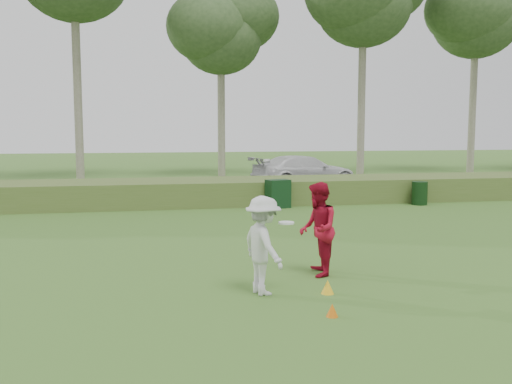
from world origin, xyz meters
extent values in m
plane|color=#336020|center=(0.00, 0.00, 0.00)|extent=(120.00, 120.00, 0.00)
cube|color=#455F26|center=(0.00, 12.00, 0.45)|extent=(80.00, 3.00, 0.90)
cube|color=#2D2D2D|center=(0.00, 17.00, 0.03)|extent=(80.00, 6.00, 0.06)
cylinder|color=gray|center=(-6.00, 23.00, 7.75)|extent=(0.44, 0.44, 15.50)
cylinder|color=gray|center=(2.00, 24.50, 5.75)|extent=(0.44, 0.44, 11.50)
ellipsoid|color=#314B25|center=(2.00, 24.50, 8.62)|extent=(6.24, 6.24, 5.28)
cylinder|color=gray|center=(10.00, 22.50, 7.00)|extent=(0.44, 0.44, 14.00)
cylinder|color=gray|center=(18.00, 23.80, 6.75)|extent=(0.44, 0.44, 13.50)
ellipsoid|color=#314B25|center=(18.00, 23.80, 10.12)|extent=(7.02, 7.02, 5.94)
imported|color=silver|center=(-0.68, -0.04, 0.84)|extent=(0.90, 1.22, 1.68)
cylinder|color=white|center=(-0.28, -0.04, 1.22)|extent=(0.27, 0.27, 0.03)
imported|color=maroon|center=(0.60, 0.97, 0.90)|extent=(0.84, 1.00, 1.81)
cone|color=#D8620B|center=(0.08, -1.42, 0.10)|extent=(0.18, 0.18, 0.20)
cone|color=yellow|center=(0.40, -0.26, 0.12)|extent=(0.22, 0.22, 0.24)
cube|color=black|center=(2.06, 10.29, 0.51)|extent=(0.92, 0.72, 1.01)
cylinder|color=black|center=(7.43, 10.09, 0.43)|extent=(0.59, 0.59, 0.86)
imported|color=silver|center=(4.89, 16.68, 0.81)|extent=(5.48, 3.16, 1.50)
camera|label=1|loc=(-2.67, -9.34, 2.81)|focal=40.00mm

